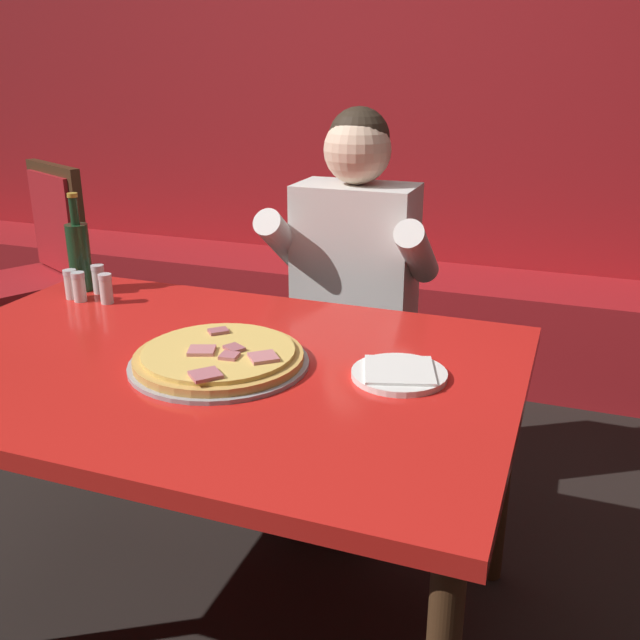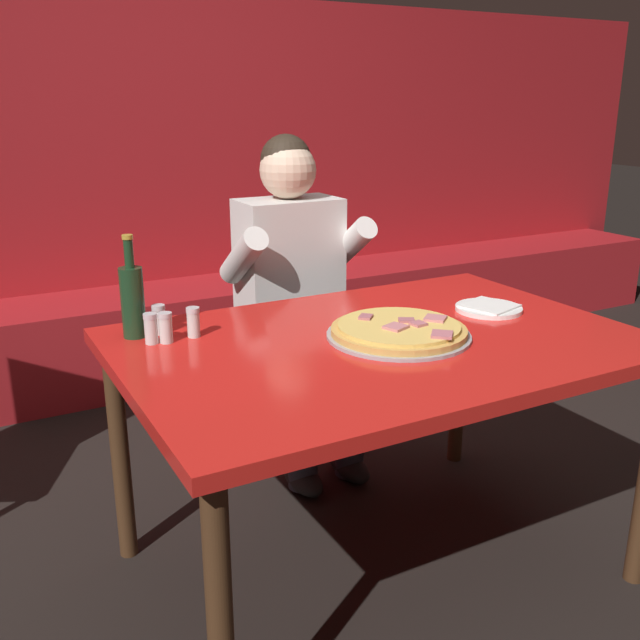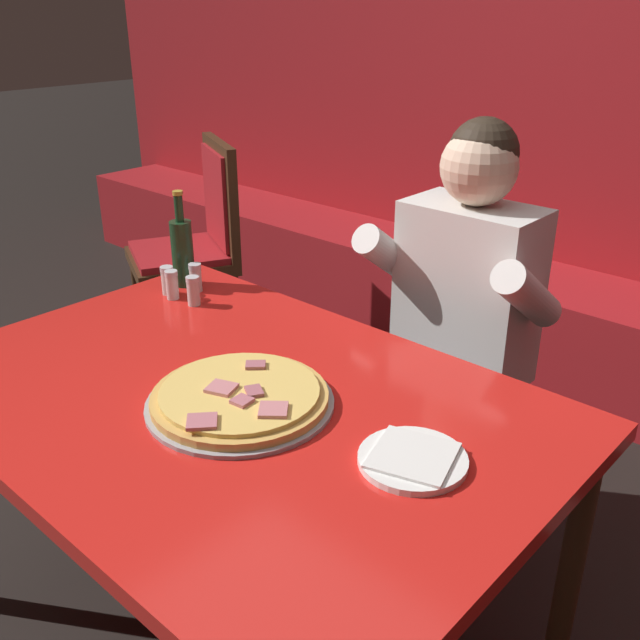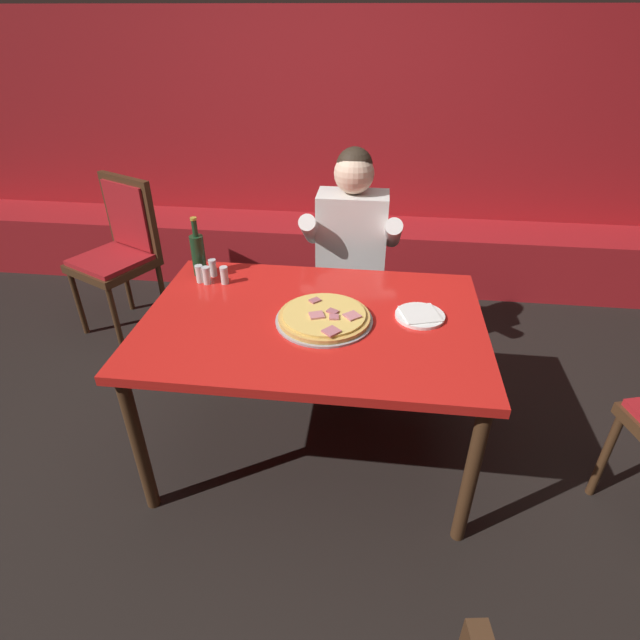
{
  "view_description": "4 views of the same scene",
  "coord_description": "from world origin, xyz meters",
  "px_view_note": "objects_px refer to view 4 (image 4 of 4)",
  "views": [
    {
      "loc": [
        0.78,
        -1.33,
        1.41
      ],
      "look_at": [
        0.18,
        0.29,
        0.77
      ],
      "focal_mm": 40.0,
      "sensor_mm": 36.0,
      "label": 1
    },
    {
      "loc": [
        -1.05,
        -1.59,
        1.4
      ],
      "look_at": [
        -0.17,
        0.04,
        0.82
      ],
      "focal_mm": 40.0,
      "sensor_mm": 36.0,
      "label": 2
    },
    {
      "loc": [
        1.07,
        -0.88,
        1.56
      ],
      "look_at": [
        0.05,
        0.24,
        0.87
      ],
      "focal_mm": 40.0,
      "sensor_mm": 36.0,
      "label": 3
    },
    {
      "loc": [
        0.25,
        -1.78,
        1.86
      ],
      "look_at": [
        0.02,
        0.06,
        0.71
      ],
      "focal_mm": 28.0,
      "sensor_mm": 36.0,
      "label": 4
    }
  ],
  "objects_px": {
    "shaker_black_pepper": "(200,275)",
    "shaker_red_pepper_flakes": "(207,276)",
    "shaker_parmesan": "(224,276)",
    "main_dining_table": "(313,332)",
    "pizza": "(324,317)",
    "plate_white_paper": "(420,315)",
    "beer_bottle": "(198,254)",
    "diner_seated_blue_shirt": "(350,258)",
    "dining_chair_side_aisle": "(120,246)",
    "shaker_oregano": "(213,269)"
  },
  "relations": [
    {
      "from": "shaker_oregano",
      "to": "main_dining_table",
      "type": "bearing_deg",
      "value": -31.98
    },
    {
      "from": "shaker_red_pepper_flakes",
      "to": "dining_chair_side_aisle",
      "type": "height_order",
      "value": "dining_chair_side_aisle"
    },
    {
      "from": "shaker_parmesan",
      "to": "shaker_red_pepper_flakes",
      "type": "relative_size",
      "value": 1.0
    },
    {
      "from": "shaker_parmesan",
      "to": "shaker_black_pepper",
      "type": "height_order",
      "value": "same"
    },
    {
      "from": "diner_seated_blue_shirt",
      "to": "pizza",
      "type": "bearing_deg",
      "value": -94.55
    },
    {
      "from": "shaker_black_pepper",
      "to": "shaker_red_pepper_flakes",
      "type": "height_order",
      "value": "same"
    },
    {
      "from": "pizza",
      "to": "plate_white_paper",
      "type": "relative_size",
      "value": 1.95
    },
    {
      "from": "dining_chair_side_aisle",
      "to": "shaker_black_pepper",
      "type": "bearing_deg",
      "value": -42.72
    },
    {
      "from": "diner_seated_blue_shirt",
      "to": "shaker_red_pepper_flakes",
      "type": "bearing_deg",
      "value": -143.98
    },
    {
      "from": "pizza",
      "to": "shaker_black_pepper",
      "type": "bearing_deg",
      "value": 155.94
    },
    {
      "from": "main_dining_table",
      "to": "diner_seated_blue_shirt",
      "type": "xyz_separation_m",
      "value": [
        0.11,
        0.72,
        0.02
      ]
    },
    {
      "from": "main_dining_table",
      "to": "plate_white_paper",
      "type": "bearing_deg",
      "value": 7.84
    },
    {
      "from": "pizza",
      "to": "dining_chair_side_aisle",
      "type": "bearing_deg",
      "value": 144.51
    },
    {
      "from": "beer_bottle",
      "to": "shaker_parmesan",
      "type": "xyz_separation_m",
      "value": [
        0.15,
        -0.08,
        -0.07
      ]
    },
    {
      "from": "plate_white_paper",
      "to": "shaker_black_pepper",
      "type": "distance_m",
      "value": 1.05
    },
    {
      "from": "pizza",
      "to": "diner_seated_blue_shirt",
      "type": "bearing_deg",
      "value": 85.45
    },
    {
      "from": "shaker_red_pepper_flakes",
      "to": "beer_bottle",
      "type": "bearing_deg",
      "value": 123.98
    },
    {
      "from": "main_dining_table",
      "to": "shaker_red_pepper_flakes",
      "type": "distance_m",
      "value": 0.61
    },
    {
      "from": "pizza",
      "to": "shaker_parmesan",
      "type": "bearing_deg",
      "value": 151.1
    },
    {
      "from": "pizza",
      "to": "shaker_red_pepper_flakes",
      "type": "relative_size",
      "value": 4.75
    },
    {
      "from": "main_dining_table",
      "to": "pizza",
      "type": "relative_size",
      "value": 3.52
    },
    {
      "from": "main_dining_table",
      "to": "pizza",
      "type": "xyz_separation_m",
      "value": [
        0.05,
        -0.02,
        0.09
      ]
    },
    {
      "from": "beer_bottle",
      "to": "dining_chair_side_aisle",
      "type": "distance_m",
      "value": 1.05
    },
    {
      "from": "shaker_black_pepper",
      "to": "beer_bottle",
      "type": "bearing_deg",
      "value": 107.03
    },
    {
      "from": "plate_white_paper",
      "to": "beer_bottle",
      "type": "xyz_separation_m",
      "value": [
        -1.05,
        0.28,
        0.1
      ]
    },
    {
      "from": "shaker_parmesan",
      "to": "main_dining_table",
      "type": "bearing_deg",
      "value": -29.94
    },
    {
      "from": "plate_white_paper",
      "to": "dining_chair_side_aisle",
      "type": "height_order",
      "value": "dining_chair_side_aisle"
    },
    {
      "from": "shaker_black_pepper",
      "to": "plate_white_paper",
      "type": "bearing_deg",
      "value": -11.08
    },
    {
      "from": "pizza",
      "to": "shaker_oregano",
      "type": "relative_size",
      "value": 4.75
    },
    {
      "from": "pizza",
      "to": "diner_seated_blue_shirt",
      "type": "xyz_separation_m",
      "value": [
        0.06,
        0.74,
        -0.07
      ]
    },
    {
      "from": "main_dining_table",
      "to": "beer_bottle",
      "type": "xyz_separation_m",
      "value": [
        -0.6,
        0.34,
        0.18
      ]
    },
    {
      "from": "pizza",
      "to": "shaker_red_pepper_flakes",
      "type": "xyz_separation_m",
      "value": [
        -0.59,
        0.27,
        0.02
      ]
    },
    {
      "from": "shaker_oregano",
      "to": "dining_chair_side_aisle",
      "type": "bearing_deg",
      "value": 141.61
    },
    {
      "from": "pizza",
      "to": "shaker_black_pepper",
      "type": "distance_m",
      "value": 0.69
    },
    {
      "from": "plate_white_paper",
      "to": "shaker_parmesan",
      "type": "relative_size",
      "value": 2.44
    },
    {
      "from": "main_dining_table",
      "to": "shaker_oregano",
      "type": "distance_m",
      "value": 0.64
    },
    {
      "from": "beer_bottle",
      "to": "dining_chair_side_aisle",
      "type": "xyz_separation_m",
      "value": [
        -0.77,
        0.66,
        -0.28
      ]
    },
    {
      "from": "plate_white_paper",
      "to": "shaker_oregano",
      "type": "bearing_deg",
      "value": 164.57
    },
    {
      "from": "plate_white_paper",
      "to": "shaker_parmesan",
      "type": "height_order",
      "value": "shaker_parmesan"
    },
    {
      "from": "beer_bottle",
      "to": "diner_seated_blue_shirt",
      "type": "xyz_separation_m",
      "value": [
        0.71,
        0.38,
        -0.16
      ]
    },
    {
      "from": "shaker_red_pepper_flakes",
      "to": "diner_seated_blue_shirt",
      "type": "relative_size",
      "value": 0.07
    },
    {
      "from": "plate_white_paper",
      "to": "dining_chair_side_aisle",
      "type": "relative_size",
      "value": 0.21
    },
    {
      "from": "plate_white_paper",
      "to": "shaker_black_pepper",
      "type": "relative_size",
      "value": 2.44
    },
    {
      "from": "shaker_black_pepper",
      "to": "dining_chair_side_aisle",
      "type": "distance_m",
      "value": 1.11
    },
    {
      "from": "pizza",
      "to": "beer_bottle",
      "type": "distance_m",
      "value": 0.75
    },
    {
      "from": "shaker_black_pepper",
      "to": "shaker_red_pepper_flakes",
      "type": "distance_m",
      "value": 0.04
    },
    {
      "from": "shaker_black_pepper",
      "to": "shaker_oregano",
      "type": "bearing_deg",
      "value": 58.56
    },
    {
      "from": "main_dining_table",
      "to": "dining_chair_side_aisle",
      "type": "distance_m",
      "value": 1.7
    },
    {
      "from": "main_dining_table",
      "to": "dining_chair_side_aisle",
      "type": "relative_size",
      "value": 1.44
    },
    {
      "from": "plate_white_paper",
      "to": "diner_seated_blue_shirt",
      "type": "xyz_separation_m",
      "value": [
        -0.34,
        0.66,
        -0.06
      ]
    }
  ]
}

